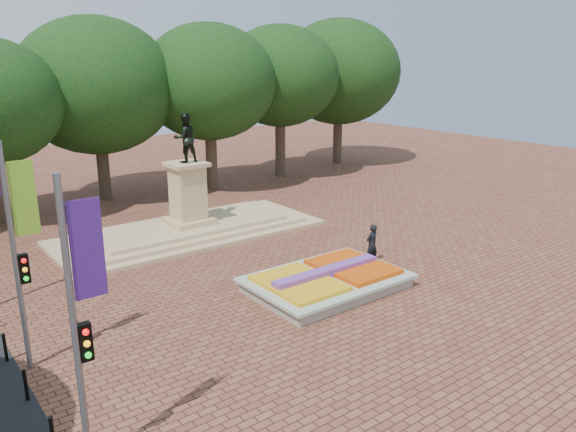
# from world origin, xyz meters

# --- Properties ---
(ground) EXTENTS (90.00, 90.00, 0.00)m
(ground) POSITION_xyz_m (0.00, 0.00, 0.00)
(ground) COLOR brown
(ground) RESTS_ON ground
(flower_bed) EXTENTS (6.30, 4.30, 0.91)m
(flower_bed) POSITION_xyz_m (1.03, -2.00, 0.38)
(flower_bed) COLOR gray
(flower_bed) RESTS_ON ground
(monument) EXTENTS (14.00, 6.00, 6.40)m
(monument) POSITION_xyz_m (0.00, 8.00, 0.88)
(monument) COLOR tan
(monument) RESTS_ON ground
(tree_row_back) EXTENTS (44.80, 8.80, 10.43)m
(tree_row_back) POSITION_xyz_m (2.33, 18.00, 6.67)
(tree_row_back) COLOR #382C1E
(tree_row_back) RESTS_ON ground
(banner_poles) EXTENTS (0.88, 11.17, 7.00)m
(banner_poles) POSITION_xyz_m (-10.08, -1.31, 3.88)
(banner_poles) COLOR slate
(banner_poles) RESTS_ON ground
(bollard_row) EXTENTS (0.12, 13.12, 0.98)m
(bollard_row) POSITION_xyz_m (-10.70, -1.50, 0.53)
(bollard_row) COLOR black
(bollard_row) RESTS_ON ground
(pedestrian) EXTENTS (0.72, 0.51, 1.86)m
(pedestrian) POSITION_xyz_m (4.61, -0.99, 0.93)
(pedestrian) COLOR black
(pedestrian) RESTS_ON ground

